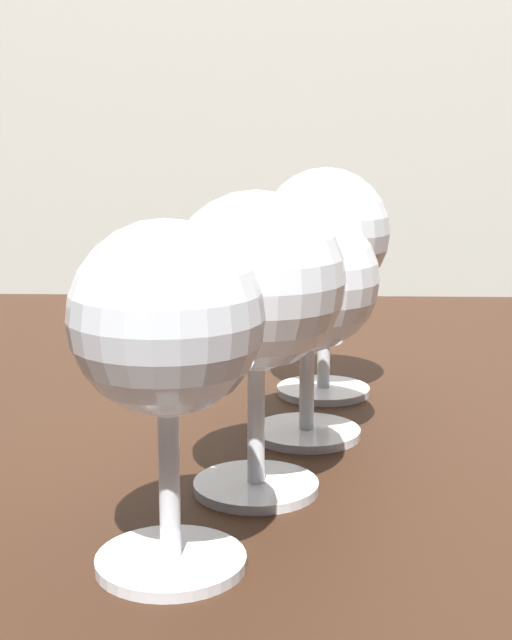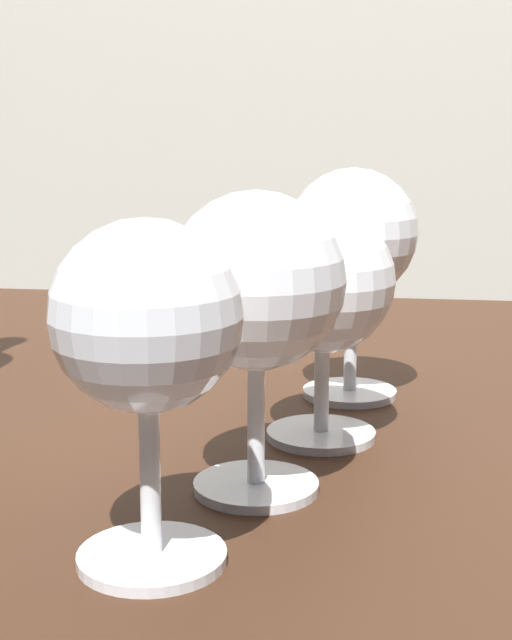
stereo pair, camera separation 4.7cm
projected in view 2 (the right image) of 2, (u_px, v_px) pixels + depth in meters
dining_table at (337, 533)px, 0.68m from camera, size 1.30×0.77×0.76m
wine_glass_cabernet at (146, 324)px, 0.39m from camera, size 0.08×0.08×0.15m
wine_glass_port at (256, 288)px, 0.47m from camera, size 0.09×0.09×0.16m
wine_glass_white at (323, 284)px, 0.55m from camera, size 0.08×0.08×0.14m
wine_glass_rose at (353, 238)px, 0.64m from camera, size 0.09×0.09×0.16m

